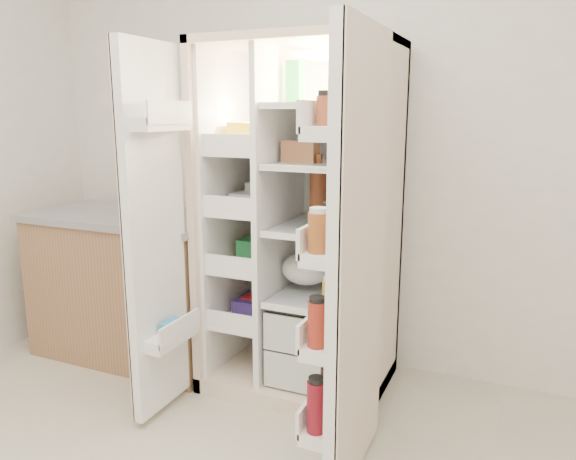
% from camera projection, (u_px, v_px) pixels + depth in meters
% --- Properties ---
extents(wall_back, '(4.00, 0.02, 2.70)m').
position_uv_depth(wall_back, '(352.00, 131.00, 3.03)').
color(wall_back, white).
rests_on(wall_back, floor).
extents(refrigerator, '(0.92, 0.70, 1.80)m').
position_uv_depth(refrigerator, '(307.00, 248.00, 2.90)').
color(refrigerator, beige).
rests_on(refrigerator, floor).
extents(freezer_door, '(0.15, 0.40, 1.72)m').
position_uv_depth(freezer_door, '(156.00, 235.00, 2.53)').
color(freezer_door, white).
rests_on(freezer_door, floor).
extents(fridge_door, '(0.17, 0.58, 1.72)m').
position_uv_depth(fridge_door, '(353.00, 268.00, 2.06)').
color(fridge_door, white).
rests_on(fridge_door, floor).
extents(kitchen_counter, '(1.20, 0.64, 0.87)m').
position_uv_depth(kitchen_counter, '(134.00, 284.00, 3.28)').
color(kitchen_counter, '#95694A').
rests_on(kitchen_counter, floor).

